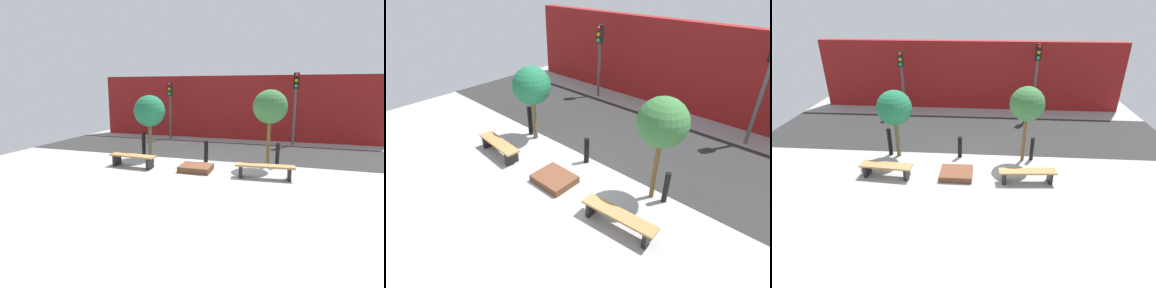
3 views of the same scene
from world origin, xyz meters
TOP-DOWN VIEW (x-y plane):
  - ground_plane at (0.00, 0.00)m, footprint 18.00×18.00m
  - road_strip at (0.00, 3.68)m, footprint 18.00×4.17m
  - building_facade at (0.00, 7.35)m, footprint 16.20×0.50m
  - bench_left at (-2.41, -0.26)m, footprint 1.83×0.58m
  - bench_right at (2.41, -0.26)m, footprint 1.94×0.53m
  - planter_bed at (0.00, -0.06)m, footprint 1.12×0.95m
  - tree_behind_left_bench at (-2.41, 1.28)m, footprint 1.30×1.30m
  - tree_behind_right_bench at (2.41, 1.28)m, footprint 1.25×1.25m
  - bollard_far_left at (-2.76, 1.35)m, footprint 0.16×0.16m
  - bollard_left at (0.00, 1.35)m, footprint 0.16×0.16m
  - bollard_center at (2.76, 1.35)m, footprint 0.15×0.15m
  - traffic_light_west at (-3.39, 6.05)m, footprint 0.28×0.27m
  - traffic_light_mid_west at (3.39, 6.05)m, footprint 0.28×0.27m

SIDE VIEW (x-z plane):
  - ground_plane at x=0.00m, z-range 0.00..0.00m
  - road_strip at x=0.00m, z-range 0.00..0.01m
  - planter_bed at x=0.00m, z-range 0.00..0.21m
  - bench_right at x=2.41m, z-range 0.10..0.56m
  - bench_left at x=-2.41m, z-range 0.10..0.57m
  - bollard_left at x=0.00m, z-range 0.00..0.85m
  - bollard_center at x=2.76m, z-range 0.00..0.92m
  - bollard_far_left at x=-2.76m, z-range 0.00..1.10m
  - building_facade at x=0.00m, z-range 0.00..3.62m
  - tree_behind_left_bench at x=-2.41m, z-range 0.65..3.30m
  - tree_behind_right_bench at x=2.41m, z-range 0.80..3.69m
  - traffic_light_west at x=-3.39m, z-range 0.64..3.90m
  - traffic_light_mid_west at x=3.39m, z-range 0.70..4.38m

